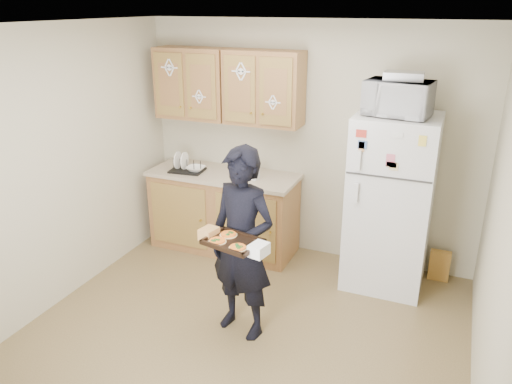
# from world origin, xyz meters

# --- Properties ---
(floor) EXTENTS (3.60, 3.60, 0.00)m
(floor) POSITION_xyz_m (0.00, 0.00, 0.00)
(floor) COLOR brown
(floor) RESTS_ON ground
(ceiling) EXTENTS (3.60, 3.60, 0.00)m
(ceiling) POSITION_xyz_m (0.00, 0.00, 2.50)
(ceiling) COLOR silver
(ceiling) RESTS_ON wall_back
(wall_back) EXTENTS (3.60, 0.04, 2.50)m
(wall_back) POSITION_xyz_m (0.00, 1.80, 1.25)
(wall_back) COLOR #BCB498
(wall_back) RESTS_ON floor
(wall_front) EXTENTS (3.60, 0.04, 2.50)m
(wall_front) POSITION_xyz_m (0.00, -1.80, 1.25)
(wall_front) COLOR #BCB498
(wall_front) RESTS_ON floor
(wall_left) EXTENTS (0.04, 3.60, 2.50)m
(wall_left) POSITION_xyz_m (-1.80, 0.00, 1.25)
(wall_left) COLOR #BCB498
(wall_left) RESTS_ON floor
(wall_right) EXTENTS (0.04, 3.60, 2.50)m
(wall_right) POSITION_xyz_m (1.80, 0.00, 1.25)
(wall_right) COLOR #BCB498
(wall_right) RESTS_ON floor
(refrigerator) EXTENTS (0.75, 0.70, 1.70)m
(refrigerator) POSITION_xyz_m (0.95, 1.43, 0.85)
(refrigerator) COLOR silver
(refrigerator) RESTS_ON floor
(base_cabinet) EXTENTS (1.60, 0.60, 0.86)m
(base_cabinet) POSITION_xyz_m (-0.85, 1.48, 0.43)
(base_cabinet) COLOR brown
(base_cabinet) RESTS_ON floor
(countertop) EXTENTS (1.64, 0.64, 0.04)m
(countertop) POSITION_xyz_m (-0.85, 1.48, 0.88)
(countertop) COLOR #C3B096
(countertop) RESTS_ON base_cabinet
(upper_cab_left) EXTENTS (0.80, 0.33, 0.75)m
(upper_cab_left) POSITION_xyz_m (-1.25, 1.61, 1.83)
(upper_cab_left) COLOR brown
(upper_cab_left) RESTS_ON wall_back
(upper_cab_right) EXTENTS (0.80, 0.33, 0.75)m
(upper_cab_right) POSITION_xyz_m (-0.43, 1.61, 1.83)
(upper_cab_right) COLOR brown
(upper_cab_right) RESTS_ON wall_back
(cereal_box) EXTENTS (0.20, 0.07, 0.32)m
(cereal_box) POSITION_xyz_m (1.47, 1.67, 0.16)
(cereal_box) COLOR gold
(cereal_box) RESTS_ON floor
(person) EXTENTS (0.66, 0.50, 1.62)m
(person) POSITION_xyz_m (-0.03, 0.16, 0.81)
(person) COLOR black
(person) RESTS_ON floor
(baking_tray) EXTENTS (0.45, 0.37, 0.04)m
(baking_tray) POSITION_xyz_m (0.03, -0.14, 0.97)
(baking_tray) COLOR black
(baking_tray) RESTS_ON person
(pizza_front_left) EXTENTS (0.13, 0.13, 0.02)m
(pizza_front_left) POSITION_xyz_m (-0.07, -0.18, 0.99)
(pizza_front_left) COLOR orange
(pizza_front_left) RESTS_ON baking_tray
(pizza_front_right) EXTENTS (0.13, 0.13, 0.02)m
(pizza_front_right) POSITION_xyz_m (0.11, -0.22, 0.99)
(pizza_front_right) COLOR orange
(pizza_front_right) RESTS_ON baking_tray
(pizza_back_left) EXTENTS (0.13, 0.13, 0.02)m
(pizza_back_left) POSITION_xyz_m (-0.05, -0.05, 0.99)
(pizza_back_left) COLOR orange
(pizza_back_left) RESTS_ON baking_tray
(microwave) EXTENTS (0.60, 0.45, 0.31)m
(microwave) POSITION_xyz_m (0.93, 1.38, 1.85)
(microwave) COLOR silver
(microwave) RESTS_ON refrigerator
(foil_pan) EXTENTS (0.35, 0.25, 0.07)m
(foil_pan) POSITION_xyz_m (0.96, 1.41, 2.05)
(foil_pan) COLOR silver
(foil_pan) RESTS_ON microwave
(dish_rack) EXTENTS (0.38, 0.31, 0.14)m
(dish_rack) POSITION_xyz_m (-1.24, 1.39, 0.97)
(dish_rack) COLOR black
(dish_rack) RESTS_ON countertop
(bowl) EXTENTS (0.20, 0.20, 0.05)m
(bowl) POSITION_xyz_m (-1.14, 1.39, 0.94)
(bowl) COLOR white
(bowl) RESTS_ON dish_rack
(soap_bottle) EXTENTS (0.09, 0.09, 0.19)m
(soap_bottle) POSITION_xyz_m (-0.46, 1.43, 0.99)
(soap_bottle) COLOR silver
(soap_bottle) RESTS_ON countertop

